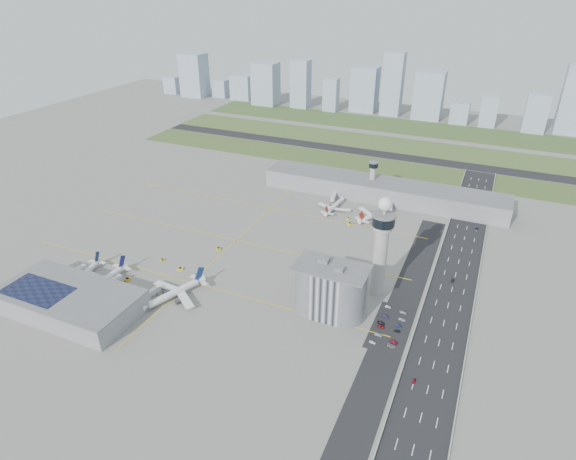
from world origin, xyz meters
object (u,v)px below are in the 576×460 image
at_px(car_lot_0, 373,342).
at_px(car_lot_8, 397,331).
at_px(airplane_near_c, 173,290).
at_px(jet_bridge_far_0, 335,195).
at_px(tug_4, 348,218).
at_px(car_lot_11, 403,313).
at_px(jet_bridge_near_2, 142,300).
at_px(car_hw_4, 465,197).
at_px(jet_bridge_far_1, 391,205).
at_px(airplane_far_b, 376,211).
at_px(tug_3, 218,249).
at_px(car_lot_10, 402,320).
at_px(car_lot_2, 381,327).
at_px(tug_5, 350,224).
at_px(car_hw_1, 453,280).
at_px(tug_2, 180,269).
at_px(car_lot_5, 388,307).
at_px(car_lot_1, 378,335).
at_px(car_lot_7, 394,342).
at_px(car_lot_9, 398,326).
at_px(jet_bridge_near_0, 67,278).
at_px(car_lot_4, 385,316).
at_px(secondary_tower, 373,176).
at_px(tug_0, 127,279).
at_px(airplane_near_b, 102,278).
at_px(airplane_far_a, 334,204).
at_px(car_lot_3, 381,323).
at_px(car_hw_2, 477,229).
at_px(airplane_near_a, 82,272).
at_px(jet_bridge_near_1, 103,289).
at_px(car_hw_0, 414,381).

height_order(car_lot_0, car_lot_8, car_lot_0).
xyz_separation_m(airplane_near_c, jet_bridge_far_0, (41.45, 180.36, -3.54)).
xyz_separation_m(tug_4, car_lot_11, (66.14, -103.39, -0.26)).
height_order(jet_bridge_near_2, car_hw_4, jet_bridge_near_2).
relative_size(jet_bridge_far_1, car_lot_11, 3.38).
distance_m(airplane_far_b, jet_bridge_far_0, 48.97).
height_order(tug_3, car_lot_10, tug_3).
bearing_deg(car_lot_2, tug_5, 32.54).
distance_m(tug_4, car_hw_1, 105.15).
relative_size(tug_2, car_lot_5, 1.01).
height_order(tug_4, car_lot_1, tug_4).
distance_m(car_lot_7, car_lot_9, 14.39).
bearing_deg(jet_bridge_near_0, jet_bridge_far_1, -30.53).
height_order(airplane_near_c, jet_bridge_far_1, airplane_near_c).
distance_m(car_lot_0, car_lot_2, 14.75).
relative_size(airplane_near_c, airplane_far_b, 1.10).
relative_size(jet_bridge_far_0, car_hw_4, 4.32).
bearing_deg(jet_bridge_near_0, tug_2, -45.44).
height_order(car_lot_4, car_hw_1, car_hw_1).
bearing_deg(jet_bridge_far_1, secondary_tower, -139.29).
bearing_deg(tug_3, car_hw_1, 141.15).
relative_size(tug_0, car_lot_2, 0.85).
relative_size(car_lot_4, car_lot_10, 0.94).
distance_m(jet_bridge_near_2, car_lot_11, 154.86).
distance_m(tug_5, car_lot_0, 137.34).
height_order(car_lot_0, car_lot_5, car_lot_0).
height_order(airplane_near_b, tug_4, airplane_near_b).
bearing_deg(car_lot_8, car_lot_4, 33.37).
bearing_deg(car_lot_8, jet_bridge_near_2, 95.39).
distance_m(car_lot_7, car_hw_1, 76.61).
height_order(tug_3, tug_4, tug_3).
xyz_separation_m(tug_0, car_lot_11, (170.05, 38.21, -0.42)).
height_order(jet_bridge_near_0, tug_2, jet_bridge_near_0).
bearing_deg(car_lot_8, car_lot_2, 80.45).
relative_size(tug_2, tug_4, 1.17).
distance_m(secondary_tower, jet_bridge_near_2, 227.30).
bearing_deg(jet_bridge_far_1, jet_bridge_near_0, -50.53).
bearing_deg(car_lot_2, airplane_far_a, 36.04).
distance_m(airplane_far_a, car_lot_3, 149.94).
height_order(tug_4, car_lot_0, tug_4).
bearing_deg(tug_5, car_hw_2, -126.78).
bearing_deg(airplane_near_c, car_lot_0, 115.32).
bearing_deg(secondary_tower, car_lot_7, -71.16).
bearing_deg(jet_bridge_near_0, car_lot_4, -66.57).
xyz_separation_m(airplane_far_a, car_lot_7, (83.46, -143.81, -4.31)).
bearing_deg(tug_0, jet_bridge_near_0, -149.06).
height_order(airplane_near_a, jet_bridge_near_2, airplane_near_a).
distance_m(jet_bridge_near_1, tug_0, 17.04).
height_order(car_lot_2, car_hw_0, car_lot_2).
distance_m(airplane_far_a, car_hw_2, 113.45).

